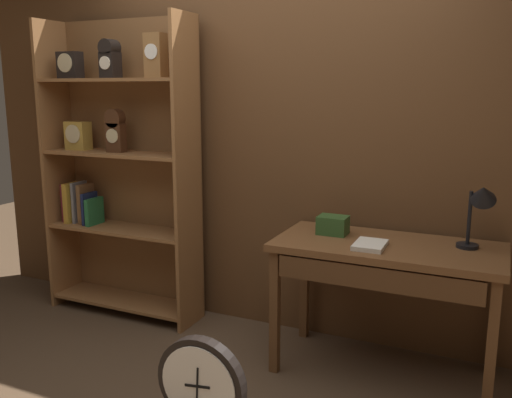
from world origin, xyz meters
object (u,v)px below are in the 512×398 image
open_repair_manual (370,245)px  desk_lamp (480,202)px  toolbox_small (333,225)px  bookshelf (119,167)px  round_clock_large (201,386)px  workbench (386,262)px

open_repair_manual → desk_lamp: bearing=17.1°
open_repair_manual → toolbox_small: bearing=145.1°
bookshelf → round_clock_large: size_ratio=4.27×
toolbox_small → round_clock_large: 1.20m
round_clock_large → bookshelf: bearing=140.0°
desk_lamp → open_repair_manual: (-0.52, -0.17, -0.25)m
bookshelf → workbench: bearing=-4.7°
open_repair_manual → workbench: bearing=47.8°
desk_lamp → toolbox_small: bearing=179.2°
bookshelf → workbench: bookshelf is taller
workbench → desk_lamp: bearing=10.7°
desk_lamp → toolbox_small: size_ratio=2.29×
bookshelf → open_repair_manual: bearing=-7.4°
bookshelf → toolbox_small: 1.60m
workbench → desk_lamp: desk_lamp is taller
bookshelf → round_clock_large: 1.84m
toolbox_small → bookshelf: bearing=177.8°
desk_lamp → toolbox_small: 0.81m
bookshelf → workbench: (1.92, -0.16, -0.39)m
workbench → bookshelf: bearing=175.3°
workbench → open_repair_manual: 0.16m
open_repair_manual → round_clock_large: bearing=-125.6°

